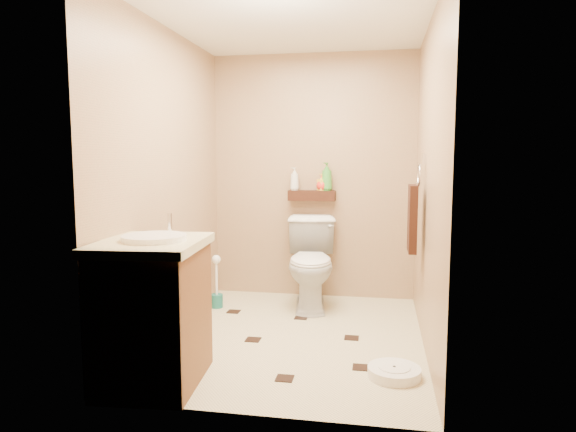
# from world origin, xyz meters

# --- Properties ---
(ground) EXTENTS (2.50, 2.50, 0.00)m
(ground) POSITION_xyz_m (0.00, 0.00, 0.00)
(ground) COLOR beige
(ground) RESTS_ON ground
(wall_back) EXTENTS (2.00, 0.04, 2.40)m
(wall_back) POSITION_xyz_m (0.00, 1.25, 1.20)
(wall_back) COLOR #9E7D5A
(wall_back) RESTS_ON ground
(wall_front) EXTENTS (2.00, 0.04, 2.40)m
(wall_front) POSITION_xyz_m (0.00, -1.25, 1.20)
(wall_front) COLOR #9E7D5A
(wall_front) RESTS_ON ground
(wall_left) EXTENTS (0.04, 2.50, 2.40)m
(wall_left) POSITION_xyz_m (-1.00, 0.00, 1.20)
(wall_left) COLOR #9E7D5A
(wall_left) RESTS_ON ground
(wall_right) EXTENTS (0.04, 2.50, 2.40)m
(wall_right) POSITION_xyz_m (1.00, 0.00, 1.20)
(wall_right) COLOR #9E7D5A
(wall_right) RESTS_ON ground
(ceiling) EXTENTS (2.00, 2.50, 0.02)m
(ceiling) POSITION_xyz_m (0.00, 0.00, 2.40)
(ceiling) COLOR silver
(ceiling) RESTS_ON wall_back
(wall_shelf) EXTENTS (0.46, 0.14, 0.10)m
(wall_shelf) POSITION_xyz_m (0.00, 1.17, 1.02)
(wall_shelf) COLOR #34180E
(wall_shelf) RESTS_ON wall_back
(floor_accents) EXTENTS (1.29, 1.42, 0.01)m
(floor_accents) POSITION_xyz_m (0.03, -0.06, 0.00)
(floor_accents) COLOR black
(floor_accents) RESTS_ON ground
(toilet) EXTENTS (0.57, 0.87, 0.83)m
(toilet) POSITION_xyz_m (0.04, 0.83, 0.41)
(toilet) COLOR white
(toilet) RESTS_ON ground
(vanity) EXTENTS (0.66, 0.78, 1.03)m
(vanity) POSITION_xyz_m (-0.70, -0.95, 0.46)
(vanity) COLOR brown
(vanity) RESTS_ON ground
(bathroom_scale) EXTENTS (0.41, 0.41, 0.07)m
(bathroom_scale) POSITION_xyz_m (0.77, -0.61, 0.03)
(bathroom_scale) COLOR white
(bathroom_scale) RESTS_ON ground
(toilet_brush) EXTENTS (0.11, 0.11, 0.50)m
(toilet_brush) POSITION_xyz_m (-0.82, 0.65, 0.17)
(toilet_brush) COLOR #18625B
(toilet_brush) RESTS_ON ground
(towel_ring) EXTENTS (0.12, 0.30, 0.76)m
(towel_ring) POSITION_xyz_m (0.91, 0.25, 0.95)
(towel_ring) COLOR silver
(towel_ring) RESTS_ON wall_right
(toilet_paper) EXTENTS (0.12, 0.11, 0.12)m
(toilet_paper) POSITION_xyz_m (-0.94, 0.65, 0.60)
(toilet_paper) COLOR white
(toilet_paper) RESTS_ON wall_left
(bottle_a) EXTENTS (0.12, 0.12, 0.23)m
(bottle_a) POSITION_xyz_m (-0.17, 1.17, 1.18)
(bottle_a) COLOR silver
(bottle_a) RESTS_ON wall_shelf
(bottle_b) EXTENTS (0.11, 0.11, 0.16)m
(bottle_b) POSITION_xyz_m (0.10, 1.17, 1.15)
(bottle_b) COLOR yellow
(bottle_b) RESTS_ON wall_shelf
(bottle_c) EXTENTS (0.12, 0.12, 0.14)m
(bottle_c) POSITION_xyz_m (0.10, 1.17, 1.14)
(bottle_c) COLOR red
(bottle_c) RESTS_ON wall_shelf
(bottle_d) EXTENTS (0.15, 0.15, 0.27)m
(bottle_d) POSITION_xyz_m (0.15, 1.17, 1.21)
(bottle_d) COLOR green
(bottle_d) RESTS_ON wall_shelf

